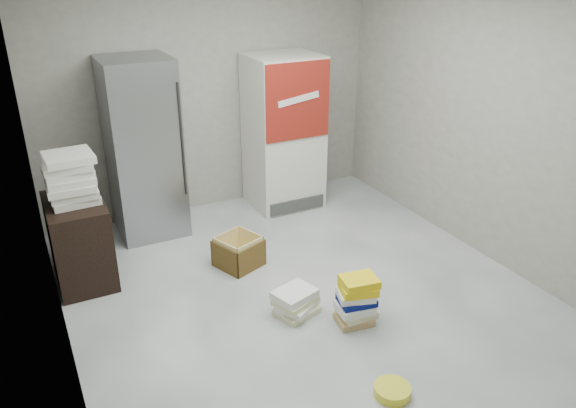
% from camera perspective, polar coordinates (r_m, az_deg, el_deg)
% --- Properties ---
extents(ground, '(5.00, 5.00, 0.00)m').
position_cam_1_polar(ground, '(5.03, 2.83, -10.30)').
color(ground, silver).
rests_on(ground, ground).
extents(room_shell, '(4.04, 5.04, 2.82)m').
position_cam_1_polar(room_shell, '(4.27, 3.33, 9.93)').
color(room_shell, '#A49E94').
rests_on(room_shell, ground).
extents(steel_fridge, '(0.70, 0.72, 1.90)m').
position_cam_1_polar(steel_fridge, '(6.13, -14.46, 5.45)').
color(steel_fridge, '#95989D').
rests_on(steel_fridge, ground).
extents(coke_cooler, '(0.80, 0.73, 1.80)m').
position_cam_1_polar(coke_cooler, '(6.66, -0.44, 7.32)').
color(coke_cooler, silver).
rests_on(coke_cooler, ground).
extents(wood_shelf, '(0.50, 0.80, 0.80)m').
position_cam_1_polar(wood_shelf, '(5.56, -20.39, -3.55)').
color(wood_shelf, black).
rests_on(wood_shelf, ground).
extents(supply_box_stack, '(0.44, 0.44, 0.45)m').
position_cam_1_polar(supply_box_stack, '(5.31, -21.25, 2.47)').
color(supply_box_stack, white).
rests_on(supply_box_stack, wood_shelf).
extents(phonebook_stack_main, '(0.36, 0.32, 0.43)m').
position_cam_1_polar(phonebook_stack_main, '(4.75, 6.97, -9.68)').
color(phonebook_stack_main, tan).
rests_on(phonebook_stack_main, ground).
extents(phonebook_stack_side, '(0.44, 0.40, 0.22)m').
position_cam_1_polar(phonebook_stack_side, '(4.88, 0.81, -9.92)').
color(phonebook_stack_side, beige).
rests_on(phonebook_stack_side, ground).
extents(cardboard_box, '(0.50, 0.50, 0.31)m').
position_cam_1_polar(cardboard_box, '(5.58, -5.04, -5.04)').
color(cardboard_box, gold).
rests_on(cardboard_box, ground).
extents(bucket_lid, '(0.27, 0.27, 0.07)m').
position_cam_1_polar(bucket_lid, '(4.22, 10.54, -18.14)').
color(bucket_lid, yellow).
rests_on(bucket_lid, ground).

